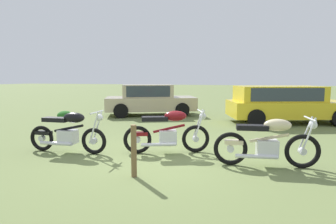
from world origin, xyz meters
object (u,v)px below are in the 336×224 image
motorcycle_black (68,132)px  car_beige (149,98)px  motorcycle_maroon (168,132)px  car_yellow (283,102)px  motorcycle_cream (267,143)px  fence_post_wooden (134,151)px  shrub_low (65,115)px

motorcycle_black → car_beige: size_ratio=0.44×
motorcycle_black → motorcycle_maroon: (2.25, 0.67, 0.01)m
motorcycle_black → car_yellow: car_yellow is taller
car_beige → car_yellow: bearing=-30.1°
motorcycle_cream → car_beige: 8.26m
car_yellow → car_beige: bearing=155.2°
fence_post_wooden → shrub_low: bearing=135.8°
motorcycle_cream → car_beige: (-5.02, 6.55, 0.31)m
motorcycle_cream → motorcycle_maroon: bearing=160.8°
car_beige → fence_post_wooden: bearing=-94.8°
car_yellow → fence_post_wooden: 7.87m
motorcycle_black → motorcycle_maroon: 2.35m
motorcycle_black → shrub_low: (-3.47, 4.42, -0.30)m
motorcycle_black → motorcycle_maroon: bearing=11.7°
car_yellow → shrub_low: (-8.64, -1.79, -0.65)m
motorcycle_maroon → car_yellow: size_ratio=0.40×
car_yellow → fence_post_wooden: (-3.01, -7.26, -0.37)m
motorcycle_black → motorcycle_cream: size_ratio=0.97×
shrub_low → motorcycle_cream: bearing=-27.7°
shrub_low → fence_post_wooden: fence_post_wooden is taller
motorcycle_black → fence_post_wooden: 2.40m
motorcycle_black → shrub_low: motorcycle_black is taller
motorcycle_cream → car_beige: car_beige is taller
motorcycle_maroon → fence_post_wooden: size_ratio=2.03×
motorcycle_maroon → shrub_low: motorcycle_maroon is taller
motorcycle_maroon → motorcycle_cream: same height
car_beige → motorcycle_black: bearing=-109.2°
motorcycle_black → shrub_low: 5.63m
car_beige → shrub_low: 3.79m
motorcycle_maroon → car_yellow: car_yellow is taller
motorcycle_cream → shrub_low: 8.93m
shrub_low → motorcycle_black: bearing=-51.9°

